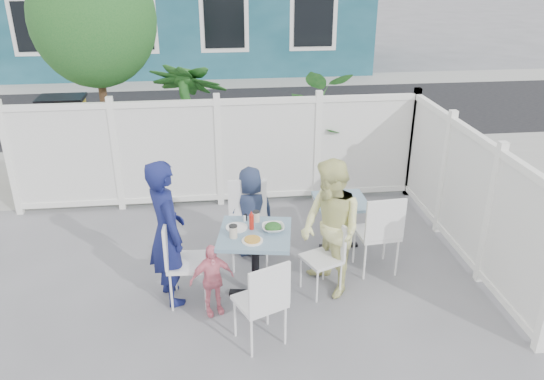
{
  "coord_description": "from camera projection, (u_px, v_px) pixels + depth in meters",
  "views": [
    {
      "loc": [
        0.03,
        -4.86,
        3.45
      ],
      "look_at": [
        0.64,
        0.39,
        1.08
      ],
      "focal_mm": 35.0,
      "sensor_mm": 36.0,
      "label": 1
    }
  ],
  "objects": [
    {
      "name": "ground",
      "position": [
        218.0,
        297.0,
        5.82
      ],
      "size": [
        80.0,
        80.0,
        0.0
      ],
      "primitive_type": "plane",
      "color": "slate"
    },
    {
      "name": "near_sidewalk",
      "position": [
        213.0,
        169.0,
        9.26
      ],
      "size": [
        24.0,
        2.6,
        0.01
      ],
      "primitive_type": "cube",
      "color": "gray",
      "rests_on": "ground"
    },
    {
      "name": "street",
      "position": [
        211.0,
        112.0,
        12.61
      ],
      "size": [
        24.0,
        5.0,
        0.01
      ],
      "primitive_type": "cube",
      "color": "black",
      "rests_on": "ground"
    },
    {
      "name": "far_sidewalk",
      "position": [
        210.0,
        83.0,
        15.42
      ],
      "size": [
        24.0,
        1.6,
        0.01
      ],
      "primitive_type": "cube",
      "color": "gray",
      "rests_on": "ground"
    },
    {
      "name": "fence_back",
      "position": [
        219.0,
        155.0,
        7.68
      ],
      "size": [
        5.86,
        0.08,
        1.6
      ],
      "color": "white",
      "rests_on": "ground"
    },
    {
      "name": "fence_right",
      "position": [
        465.0,
        197.0,
        6.36
      ],
      "size": [
        0.08,
        3.66,
        1.6
      ],
      "rotation": [
        0.0,
        0.0,
        1.57
      ],
      "color": "white",
      "rests_on": "ground"
    },
    {
      "name": "tree",
      "position": [
        93.0,
        19.0,
        7.58
      ],
      "size": [
        1.8,
        1.62,
        3.59
      ],
      "color": "#382316",
      "rests_on": "ground"
    },
    {
      "name": "utility_cabinet",
      "position": [
        67.0,
        137.0,
        8.93
      ],
      "size": [
        0.68,
        0.49,
        1.25
      ],
      "primitive_type": "cube",
      "rotation": [
        0.0,
        0.0,
        0.01
      ],
      "color": "gold",
      "rests_on": "ground"
    },
    {
      "name": "potted_shrub_a",
      "position": [
        192.0,
        126.0,
        8.18
      ],
      "size": [
        1.39,
        1.39,
        2.02
      ],
      "primitive_type": "imported",
      "rotation": [
        0.0,
        0.0,
        2.87
      ],
      "color": "#174C1C",
      "rests_on": "ground"
    },
    {
      "name": "potted_shrub_b",
      "position": [
        327.0,
        134.0,
        8.39
      ],
      "size": [
        1.99,
        1.94,
        1.67
      ],
      "primitive_type": "imported",
      "rotation": [
        0.0,
        0.0,
        2.51
      ],
      "color": "#174C1C",
      "rests_on": "ground"
    },
    {
      "name": "main_table",
      "position": [
        255.0,
        247.0,
        5.61
      ],
      "size": [
        0.86,
        0.86,
        0.79
      ],
      "rotation": [
        0.0,
        0.0,
        -0.17
      ],
      "color": "slate",
      "rests_on": "ground"
    },
    {
      "name": "spare_table",
      "position": [
        340.0,
        211.0,
        6.6
      ],
      "size": [
        0.63,
        0.63,
        0.67
      ],
      "rotation": [
        0.0,
        0.0,
        0.0
      ],
      "color": "slate",
      "rests_on": "ground"
    },
    {
      "name": "chair_left",
      "position": [
        180.0,
        255.0,
        5.55
      ],
      "size": [
        0.45,
        0.46,
        0.97
      ],
      "rotation": [
        0.0,
        0.0,
        -1.63
      ],
      "color": "white",
      "rests_on": "ground"
    },
    {
      "name": "chair_right",
      "position": [
        327.0,
        251.0,
        5.77
      ],
      "size": [
        0.49,
        0.49,
        0.84
      ],
      "rotation": [
        0.0,
        0.0,
        1.97
      ],
      "color": "white",
      "rests_on": "ground"
    },
    {
      "name": "chair_back",
      "position": [
        248.0,
        217.0,
        6.3
      ],
      "size": [
        0.47,
        0.45,
        1.02
      ],
      "rotation": [
        0.0,
        0.0,
        3.12
      ],
      "color": "white",
      "rests_on": "ground"
    },
    {
      "name": "chair_near",
      "position": [
        264.0,
        298.0,
        4.89
      ],
      "size": [
        0.55,
        0.54,
        0.93
      ],
      "rotation": [
        0.0,
        0.0,
        0.41
      ],
      "color": "white",
      "rests_on": "ground"
    },
    {
      "name": "chair_spare",
      "position": [
        380.0,
        229.0,
        6.03
      ],
      "size": [
        0.49,
        0.47,
        1.0
      ],
      "rotation": [
        0.0,
        0.0,
        0.08
      ],
      "color": "white",
      "rests_on": "ground"
    },
    {
      "name": "man",
      "position": [
        167.0,
        233.0,
        5.5
      ],
      "size": [
        0.57,
        0.69,
        1.6
      ],
      "primitive_type": "imported",
      "rotation": [
        0.0,
        0.0,
        1.95
      ],
      "color": "#141A50",
      "rests_on": "ground"
    },
    {
      "name": "woman",
      "position": [
        331.0,
        229.0,
        5.64
      ],
      "size": [
        0.8,
        0.9,
        1.53
      ],
      "primitive_type": "imported",
      "rotation": [
        0.0,
        0.0,
        -1.23
      ],
      "color": "#DADC46",
      "rests_on": "ground"
    },
    {
      "name": "boy",
      "position": [
        251.0,
        212.0,
        6.46
      ],
      "size": [
        0.6,
        0.44,
        1.14
      ],
      "primitive_type": "imported",
      "rotation": [
        0.0,
        0.0,
        3.29
      ],
      "color": "#222D4A",
      "rests_on": "ground"
    },
    {
      "name": "toddler",
      "position": [
        212.0,
        280.0,
        5.42
      ],
      "size": [
        0.51,
        0.32,
        0.8
      ],
      "primitive_type": "imported",
      "rotation": [
        0.0,
        0.0,
        0.29
      ],
      "color": "pink",
      "rests_on": "ground"
    },
    {
      "name": "plate_main",
      "position": [
        252.0,
        241.0,
        5.36
      ],
      "size": [
        0.22,
        0.22,
        0.01
      ],
      "primitive_type": "cylinder",
      "color": "white",
      "rests_on": "main_table"
    },
    {
      "name": "plate_side",
      "position": [
        237.0,
        228.0,
        5.61
      ],
      "size": [
        0.23,
        0.23,
        0.02
      ],
      "primitive_type": "cylinder",
      "color": "white",
      "rests_on": "main_table"
    },
    {
      "name": "salad_bowl",
      "position": [
        273.0,
        228.0,
        5.56
      ],
      "size": [
        0.23,
        0.23,
        0.06
      ],
      "primitive_type": "imported",
      "color": "white",
      "rests_on": "main_table"
    },
    {
      "name": "coffee_cup_a",
      "position": [
        233.0,
        232.0,
        5.41
      ],
      "size": [
        0.08,
        0.08,
        0.13
      ],
      "primitive_type": "cylinder",
      "color": "beige",
      "rests_on": "main_table"
    },
    {
      "name": "coffee_cup_b",
      "position": [
        256.0,
        217.0,
        5.74
      ],
      "size": [
        0.07,
        0.07,
        0.11
      ],
      "primitive_type": "cylinder",
      "color": "beige",
      "rests_on": "main_table"
    },
    {
      "name": "ketchup_bottle",
      "position": [
        252.0,
        222.0,
        5.57
      ],
      "size": [
        0.05,
        0.05,
        0.17
      ],
      "primitive_type": "cylinder",
      "color": "#B21C11",
      "rests_on": "main_table"
    },
    {
      "name": "salt_shaker",
      "position": [
        245.0,
        218.0,
        5.75
      ],
      "size": [
        0.03,
        0.03,
        0.07
      ],
      "primitive_type": "cylinder",
      "color": "white",
      "rests_on": "main_table"
    },
    {
      "name": "pepper_shaker",
      "position": [
        246.0,
        217.0,
        5.77
      ],
      "size": [
        0.03,
        0.03,
        0.08
      ],
      "primitive_type": "cylinder",
      "color": "black",
      "rests_on": "main_table"
    }
  ]
}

